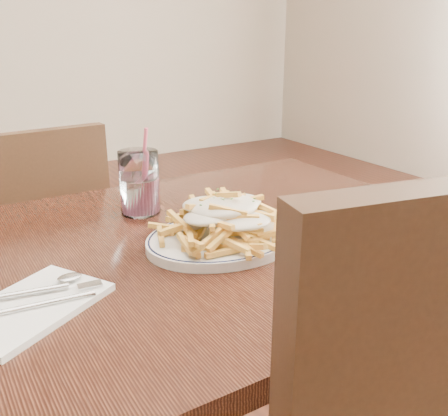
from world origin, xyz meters
TOP-DOWN VIEW (x-y plane):
  - table at (0.00, 0.00)m, footprint 1.20×0.80m
  - chair_far at (-0.16, 0.62)m, footprint 0.44×0.44m
  - fries_plate at (0.08, -0.05)m, footprint 0.31×0.27m
  - loaded_fries at (0.08, -0.05)m, footprint 0.31×0.28m
  - napkin at (-0.28, -0.10)m, footprint 0.25×0.22m
  - cutlery at (-0.28, -0.10)m, footprint 0.20×0.08m
  - water_glass at (0.01, 0.19)m, footprint 0.08×0.08m

SIDE VIEW (x-z plane):
  - chair_far at x=-0.16m, z-range 0.06..0.95m
  - table at x=0.00m, z-range 0.30..1.05m
  - napkin at x=-0.28m, z-range 0.75..0.76m
  - fries_plate at x=0.08m, z-range 0.75..0.77m
  - cutlery at x=-0.28m, z-range 0.76..0.77m
  - loaded_fries at x=0.08m, z-range 0.77..0.85m
  - water_glass at x=0.01m, z-range 0.72..0.90m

